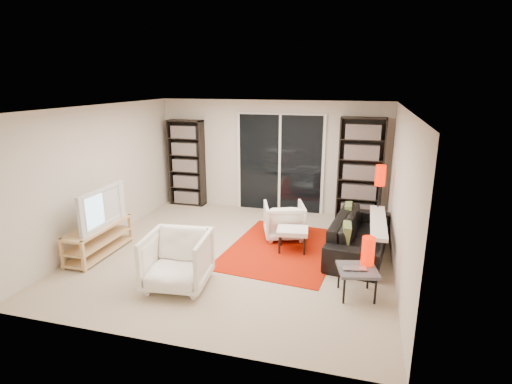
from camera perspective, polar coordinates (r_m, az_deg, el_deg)
floor at (r=6.80m, az=-2.73°, el=-8.66°), size 5.00×5.00×0.00m
wall_back at (r=8.75m, az=2.22°, el=5.14°), size 5.00×0.02×2.40m
wall_front at (r=4.22m, az=-13.53°, el=-7.09°), size 5.00×0.02×2.40m
wall_left at (r=7.54m, az=-21.26°, el=2.36°), size 0.02×5.00×2.40m
wall_right at (r=6.12m, az=19.97°, el=-0.43°), size 0.02×5.00×2.40m
ceiling at (r=6.21m, az=-3.02°, el=11.97°), size 5.00×5.00×0.02m
sliding_door at (r=8.70m, az=3.44°, el=4.06°), size 1.92×0.08×2.16m
bookshelf_left at (r=9.27m, az=-9.88°, el=4.10°), size 0.80×0.30×1.95m
bookshelf_right at (r=8.40m, az=14.69°, el=3.14°), size 0.90×0.30×2.10m
tv_stand at (r=7.14m, az=-21.51°, el=-6.28°), size 0.43×1.35×0.50m
tv at (r=6.95m, az=-21.83°, el=-2.02°), size 0.16×1.12×0.64m
rug at (r=6.94m, az=3.86°, el=-8.08°), size 1.99×2.55×0.01m
sofa at (r=6.93m, az=14.66°, el=-5.91°), size 1.08×2.20×0.62m
armchair_back at (r=7.33m, az=4.03°, el=-4.06°), size 0.89×0.91×0.66m
armchair_front at (r=5.71m, az=-11.19°, el=-9.57°), size 0.92×0.94×0.78m
ottoman at (r=6.76m, az=5.24°, el=-5.69°), size 0.57×0.49×0.40m
side_table at (r=5.55m, az=14.28°, el=-10.94°), size 0.60×0.60×0.40m
laptop at (r=5.45m, az=13.97°, el=-10.79°), size 0.36×0.27×0.03m
table_lamp at (r=5.60m, az=15.71°, el=-8.12°), size 0.17×0.17×0.39m
floor_lamp at (r=7.44m, az=17.27°, el=1.23°), size 0.20×0.20×1.36m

